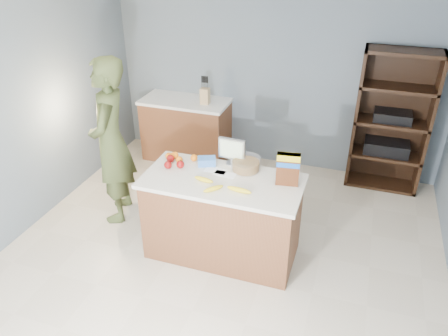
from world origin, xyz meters
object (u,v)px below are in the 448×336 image
(person, at_px, (111,142))
(cereal_box, at_px, (288,167))
(shelving_unit, at_px, (391,123))
(tv, at_px, (232,150))
(counter_peninsula, at_px, (222,220))

(person, bearing_deg, cereal_box, 65.93)
(shelving_unit, height_order, tv, shelving_unit)
(shelving_unit, bearing_deg, counter_peninsula, -127.11)
(counter_peninsula, relative_size, shelving_unit, 0.87)
(counter_peninsula, distance_m, cereal_box, 0.91)
(shelving_unit, relative_size, tv, 6.38)
(person, bearing_deg, tv, 72.78)
(shelving_unit, bearing_deg, tv, -132.25)
(counter_peninsula, distance_m, person, 1.52)
(counter_peninsula, height_order, person, person)
(counter_peninsula, relative_size, cereal_box, 4.85)
(counter_peninsula, distance_m, shelving_unit, 2.61)
(counter_peninsula, height_order, tv, tv)
(shelving_unit, xyz_separation_m, tv, (-1.56, -1.72, 0.19))
(shelving_unit, relative_size, person, 0.94)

